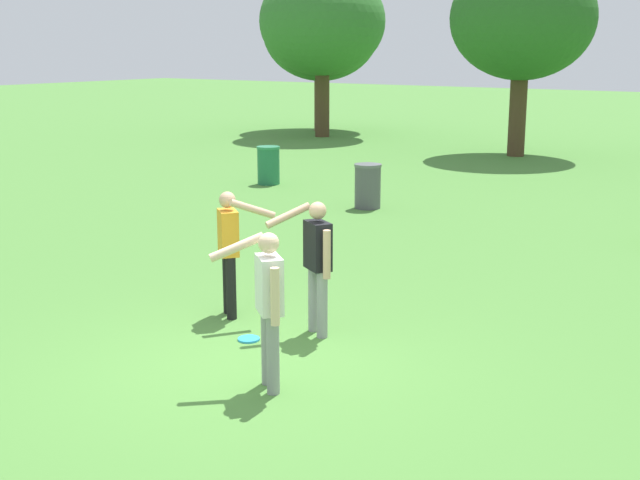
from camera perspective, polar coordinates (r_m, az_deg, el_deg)
ground_plane at (r=9.32m, az=-4.64°, el=-8.53°), size 120.00×120.00×0.00m
person_thrower at (r=8.39m, az=-3.56°, el=-4.03°), size 0.84×0.50×1.64m
person_catcher at (r=10.74m, az=-6.20°, el=-0.27°), size 0.84×0.50×1.64m
person_bystander at (r=9.98m, az=-0.23°, el=-1.22°), size 0.82×0.56×1.64m
frisbee at (r=10.09m, az=-4.88°, el=-6.75°), size 0.26×0.26×0.03m
trash_can_beside_table at (r=18.05m, az=3.27°, el=3.70°), size 0.59×0.59×0.96m
trash_can_further_along at (r=21.24m, az=-3.54°, el=5.12°), size 0.59×0.59×0.96m
tree_tall_left at (r=34.68m, az=0.07°, el=14.06°), size 4.72×4.72×6.03m
tree_broad_center at (r=32.36m, az=0.16°, el=14.66°), size 4.74×4.74×6.34m
tree_far_right at (r=27.29m, az=13.66°, el=14.44°), size 4.46×4.46×6.16m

